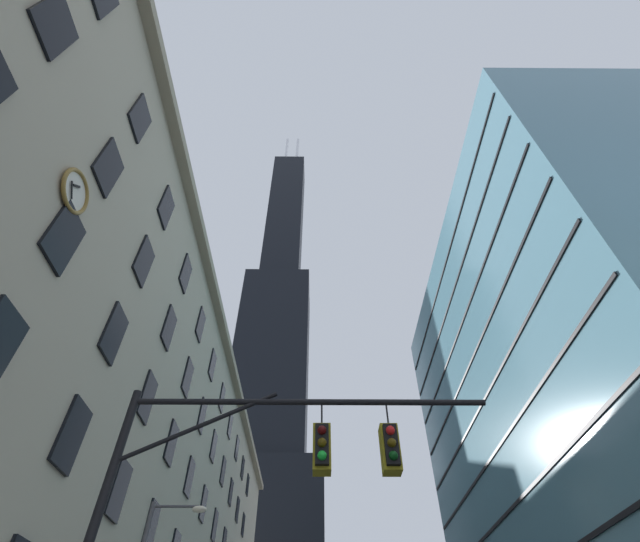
# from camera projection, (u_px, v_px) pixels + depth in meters

# --- Properties ---
(station_building) EXTENTS (18.26, 65.50, 25.22)m
(station_building) POSITION_uv_depth(u_px,v_px,m) (74.00, 495.00, 30.88)
(station_building) COLOR #B2A88E
(station_building) RESTS_ON ground
(dark_skyscraper) EXTENTS (26.17, 26.17, 186.26)m
(dark_skyscraper) POSITION_uv_depth(u_px,v_px,m) (269.00, 408.00, 106.24)
(dark_skyscraper) COLOR black
(dark_skyscraper) RESTS_ON ground
(glass_office_midrise) EXTENTS (18.99, 39.95, 40.04)m
(glass_office_midrise) POSITION_uv_depth(u_px,v_px,m) (595.00, 405.00, 36.91)
(glass_office_midrise) COLOR teal
(glass_office_midrise) RESTS_ON ground
(traffic_signal_mast) EXTENTS (8.46, 0.63, 6.95)m
(traffic_signal_mast) POSITION_uv_depth(u_px,v_px,m) (267.00, 480.00, 9.22)
(traffic_signal_mast) COLOR black
(traffic_signal_mast) RESTS_ON sidewalk_left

